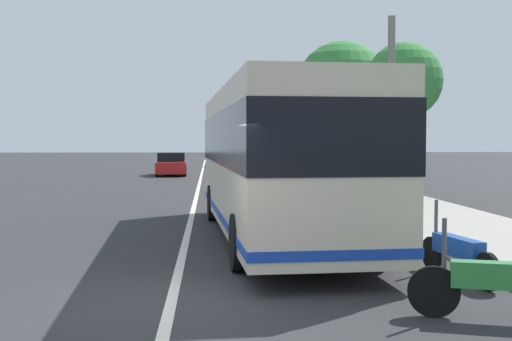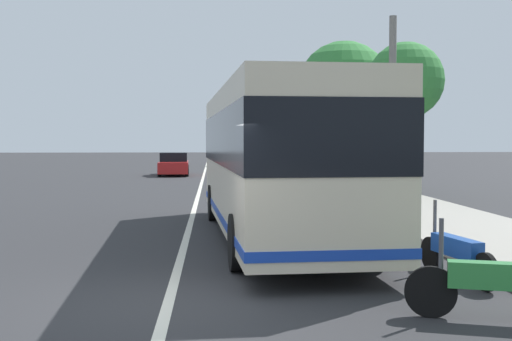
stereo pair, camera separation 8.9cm
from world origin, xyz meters
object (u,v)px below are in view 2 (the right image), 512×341
at_px(car_side_street, 174,165).
at_px(utility_pole, 392,112).
at_px(motorcycle_far_end, 497,284).
at_px(coach_bus, 275,155).
at_px(roadside_tree_far_block, 344,89).
at_px(car_behind_bus, 227,159).
at_px(motorcycle_angled, 456,252).
at_px(roadside_tree_mid_block, 406,82).

height_order(car_side_street, utility_pole, utility_pole).
bearing_deg(motorcycle_far_end, coach_bus, -55.12).
relative_size(coach_bus, roadside_tree_far_block, 1.70).
distance_m(coach_bus, car_side_street, 27.26).
bearing_deg(car_behind_bus, motorcycle_angled, 179.31).
relative_size(motorcycle_far_end, roadside_tree_far_block, 0.33).
relative_size(motorcycle_far_end, roadside_tree_mid_block, 0.37).
distance_m(motorcycle_far_end, roadside_tree_far_block, 20.97).
bearing_deg(car_behind_bus, roadside_tree_far_block, -174.52).
bearing_deg(coach_bus, utility_pole, -37.84).
relative_size(coach_bus, roadside_tree_mid_block, 1.93).
xyz_separation_m(coach_bus, roadside_tree_mid_block, (8.46, -5.59, 2.48)).
xyz_separation_m(motorcycle_angled, car_behind_bus, (45.12, 2.78, 0.22)).
relative_size(motorcycle_angled, utility_pole, 0.34).
bearing_deg(coach_bus, car_side_street, 5.01).
xyz_separation_m(motorcycle_far_end, car_behind_bus, (47.51, 2.38, 0.19)).
height_order(motorcycle_far_end, roadside_tree_far_block, roadside_tree_far_block).
distance_m(roadside_tree_mid_block, utility_pole, 2.31).
relative_size(motorcycle_far_end, utility_pole, 0.34).
relative_size(coach_bus, motorcycle_far_end, 5.15).
bearing_deg(coach_bus, motorcycle_far_end, -166.45).
bearing_deg(motorcycle_far_end, car_behind_bus, -69.18).
height_order(motorcycle_angled, car_side_street, car_side_street).
xyz_separation_m(motorcycle_far_end, utility_pole, (13.67, -2.51, 2.74)).
relative_size(car_side_street, roadside_tree_mid_block, 0.81).
xyz_separation_m(car_behind_bus, roadside_tree_far_block, (-27.06, -4.63, 3.87)).
bearing_deg(motorcycle_angled, coach_bus, 18.56).
bearing_deg(motorcycle_far_end, car_side_street, -61.87).
xyz_separation_m(motorcycle_far_end, motorcycle_angled, (2.39, -0.40, -0.03)).
distance_m(car_side_street, roadside_tree_far_block, 16.26).
xyz_separation_m(motorcycle_angled, roadside_tree_far_block, (18.06, -1.85, 4.09)).
bearing_deg(roadside_tree_mid_block, utility_pole, 150.58).
height_order(car_behind_bus, roadside_tree_mid_block, roadside_tree_mid_block).
xyz_separation_m(coach_bus, utility_pole, (6.73, -4.62, 1.29)).
relative_size(motorcycle_far_end, car_side_street, 0.46).
distance_m(coach_bus, roadside_tree_mid_block, 10.44).
bearing_deg(roadside_tree_far_block, motorcycle_angled, 174.16).
distance_m(motorcycle_far_end, motorcycle_angled, 2.42).
bearing_deg(car_behind_bus, utility_pole, -176.00).
bearing_deg(coach_bus, motorcycle_angled, -154.46).
relative_size(car_side_street, roadside_tree_far_block, 0.72).
height_order(roadside_tree_mid_block, utility_pole, utility_pole).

